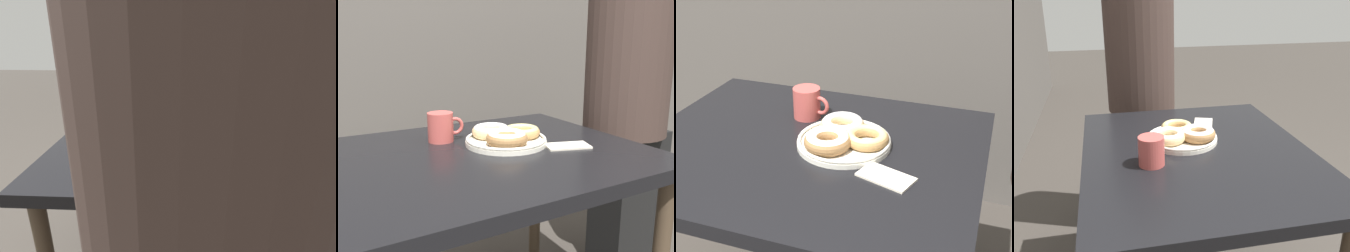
% 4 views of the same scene
% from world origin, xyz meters
% --- Properties ---
extents(dining_table, '(0.96, 0.79, 0.72)m').
position_xyz_m(dining_table, '(0.00, 0.14, 0.63)').
color(dining_table, black).
rests_on(dining_table, ground_plane).
extents(donut_plate, '(0.28, 0.26, 0.06)m').
position_xyz_m(donut_plate, '(0.09, 0.17, 0.75)').
color(donut_plate, silver).
rests_on(donut_plate, dining_table).
extents(coffee_mug, '(0.12, 0.08, 0.10)m').
position_xyz_m(coffee_mug, '(-0.07, 0.31, 0.77)').
color(coffee_mug, '#B74C47').
rests_on(coffee_mug, dining_table).
extents(napkin, '(0.15, 0.11, 0.01)m').
position_xyz_m(napkin, '(0.25, 0.05, 0.72)').
color(napkin, beige).
rests_on(napkin, dining_table).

